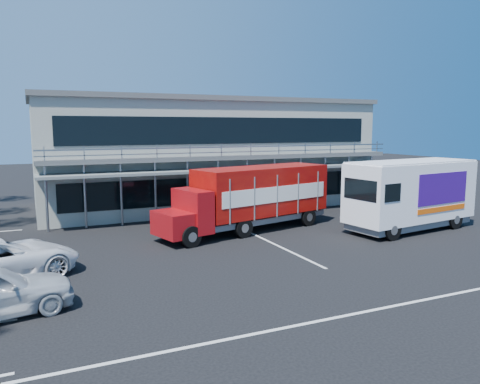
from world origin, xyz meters
name	(u,v)px	position (x,y,z in m)	size (l,w,h in m)	color
ground	(257,261)	(0.00, 0.00, 0.00)	(120.00, 120.00, 0.00)	black
building	(202,152)	(3.00, 14.94, 3.66)	(22.40, 12.00, 7.30)	#A6A99B
red_truck	(252,196)	(2.34, 5.32, 1.82)	(10.12, 4.58, 3.32)	maroon
white_van	(411,194)	(9.99, 2.00, 1.94)	(7.77, 3.53, 3.66)	white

